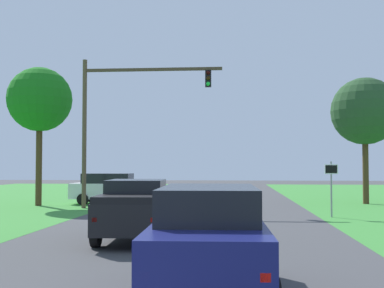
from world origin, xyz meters
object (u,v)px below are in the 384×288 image
Objects in this scene: oak_tree_right at (365,112)px; extra_tree_1 at (40,100)px; keep_moving_sign at (331,182)px; pickup_truck_lead at (137,209)px; red_suv_near at (209,240)px; crossing_suv_far at (111,188)px; traffic_light at (119,110)px.

oak_tree_right is 19.58m from extra_tree_1.
oak_tree_right is at bearing 66.32° from keep_moving_sign.
pickup_truck_lead is 0.66× the size of extra_tree_1.
red_suv_near is 22.32m from crossing_suv_far.
extra_tree_1 is at bearing 164.16° from traffic_light.
traffic_light is 1.06× the size of oak_tree_right.
red_suv_near is 1.94× the size of keep_moving_sign.
keep_moving_sign is 0.53× the size of crossing_suv_far.
traffic_light reaches higher than pickup_truck_lead.
oak_tree_right is at bearing 8.58° from extra_tree_1.
traffic_light is at bearing -163.04° from oak_tree_right.
red_suv_near is 0.64× the size of oak_tree_right.
red_suv_near reaches higher than crossing_suv_far.
pickup_truck_lead is 10.59m from keep_moving_sign.
pickup_truck_lead is (-2.63, 6.91, -0.06)m from red_suv_near.
oak_tree_right is at bearing 16.96° from traffic_light.
oak_tree_right reaches higher than pickup_truck_lead.
red_suv_near is 19.62m from traffic_light.
oak_tree_right is (8.47, 22.58, 4.59)m from red_suv_near.
extra_tree_1 reaches higher than pickup_truck_lead.
extra_tree_1 is at bearing 161.39° from keep_moving_sign.
keep_moving_sign reaches higher than crossing_suv_far.
crossing_suv_far is (-6.99, 21.20, -0.08)m from red_suv_near.
pickup_truck_lead is 16.04m from extra_tree_1.
traffic_light is 5.32m from extra_tree_1.
traffic_light is 3.24× the size of keep_moving_sign.
extra_tree_1 reaches higher than red_suv_near.
keep_moving_sign is 9.84m from oak_tree_right.
pickup_truck_lead is at bearing -74.27° from traffic_light.
oak_tree_right is 0.95× the size of extra_tree_1.
keep_moving_sign is at bearing 71.27° from red_suv_near.
extra_tree_1 is at bearing -171.42° from oak_tree_right.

